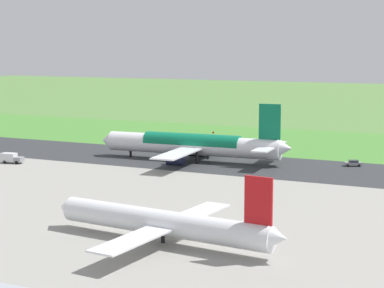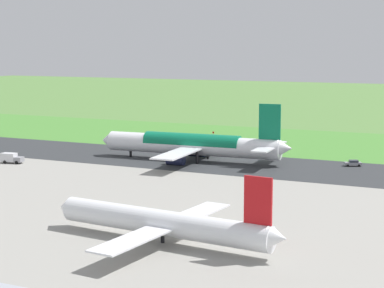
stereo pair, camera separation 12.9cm
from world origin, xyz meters
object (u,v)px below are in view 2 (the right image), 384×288
airliner_main (193,145)px  no_stopping_sign (213,135)px  airliner_parked_mid (164,222)px  traffic_cone_orange (199,140)px  service_truck_baggage (11,158)px  service_car_followme (353,163)px

airliner_main → no_stopping_sign: bearing=-74.4°
airliner_parked_mid → traffic_cone_orange: size_ratio=75.08×
service_truck_baggage → no_stopping_sign: no_stopping_sign is taller
airliner_main → traffic_cone_orange: 38.13m
service_car_followme → no_stopping_sign: no_stopping_sign is taller
traffic_cone_orange → airliner_parked_mid: bearing=111.7°
airliner_main → service_car_followme: 41.42m
airliner_parked_mid → service_car_followme: size_ratio=9.04×
airliner_parked_mid → traffic_cone_orange: airliner_parked_mid is taller
traffic_cone_orange → service_truck_baggage: bearing=65.2°
airliner_parked_mid → service_truck_baggage: size_ratio=6.79×
airliner_parked_mid → airliner_main: bearing=-68.6°
service_truck_baggage → no_stopping_sign: bearing=-116.3°
service_truck_baggage → service_car_followme: bearing=-158.0°
service_truck_baggage → no_stopping_sign: 68.97m
service_truck_baggage → traffic_cone_orange: size_ratio=11.06×
no_stopping_sign → traffic_cone_orange: 5.12m
airliner_main → traffic_cone_orange: bearing=-67.8°
no_stopping_sign → service_car_followme: bearing=150.4°
airliner_main → service_car_followme: (-40.16, -9.52, -3.51)m
airliner_parked_mid → no_stopping_sign: bearing=-70.6°
airliner_parked_mid → no_stopping_sign: (38.49, -109.13, -1.59)m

